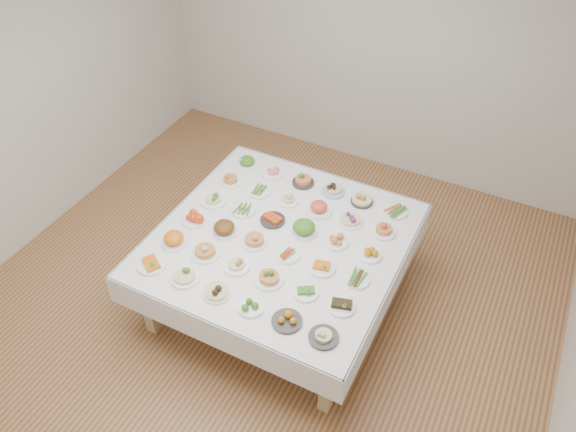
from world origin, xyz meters
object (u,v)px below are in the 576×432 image
at_px(dish_18, 213,198).
at_px(dish_35, 396,211).
at_px(display_table, 280,244).
at_px(dish_0, 151,262).

bearing_deg(dish_18, dish_35, 22.07).
xyz_separation_m(display_table, dish_0, (-0.75, -0.74, 0.12)).
bearing_deg(display_table, dish_0, -135.39).
height_order(display_table, dish_0, dish_0).
xyz_separation_m(display_table, dish_18, (-0.74, 0.14, 0.13)).
bearing_deg(dish_0, display_table, 44.61).
height_order(display_table, dish_18, dish_18).
bearing_deg(dish_0, dish_18, 89.27).
bearing_deg(dish_18, display_table, -10.77).
bearing_deg(dish_35, dish_0, -135.31).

